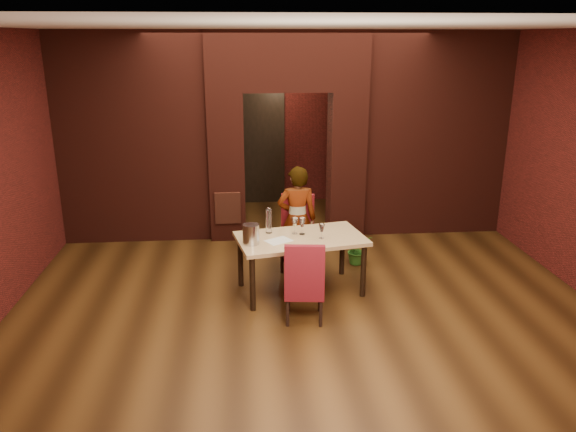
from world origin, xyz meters
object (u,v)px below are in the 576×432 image
at_px(wine_bucket, 251,234).
at_px(person_seated, 297,219).
at_px(wine_glass_c, 322,231).
at_px(chair_far, 297,233).
at_px(potted_plant, 357,250).
at_px(dining_table, 301,264).
at_px(chair_near, 304,280).
at_px(wine_glass_a, 295,226).
at_px(wine_glass_b, 302,226).
at_px(water_bottle, 269,220).

bearing_deg(wine_bucket, person_seated, 54.13).
distance_m(wine_glass_c, wine_bucket, 0.88).
distance_m(chair_far, potted_plant, 0.92).
bearing_deg(dining_table, person_seated, 77.09).
bearing_deg(dining_table, chair_near, -103.97).
distance_m(wine_glass_a, wine_glass_b, 0.10).
bearing_deg(dining_table, potted_plant, 31.98).
bearing_deg(person_seated, chair_far, -94.72).
bearing_deg(chair_near, chair_far, -86.32).
distance_m(wine_glass_b, wine_glass_c, 0.28).
bearing_deg(chair_far, wine_glass_a, -89.62).
distance_m(chair_near, wine_glass_c, 0.81).
height_order(chair_far, water_bottle, water_bottle).
bearing_deg(potted_plant, wine_glass_c, -125.56).
distance_m(chair_far, wine_glass_b, 0.73).
bearing_deg(chair_near, wine_glass_b, -88.13).
bearing_deg(wine_bucket, water_bottle, 58.48).
distance_m(chair_far, water_bottle, 0.80).
height_order(wine_glass_a, potted_plant, wine_glass_a).
relative_size(person_seated, wine_bucket, 6.03).
height_order(dining_table, chair_near, chair_near).
height_order(chair_near, water_bottle, water_bottle).
relative_size(chair_far, wine_glass_a, 4.92).
height_order(chair_near, wine_bucket, wine_bucket).
xyz_separation_m(wine_glass_b, water_bottle, (-0.41, 0.09, 0.06)).
distance_m(dining_table, water_bottle, 0.68).
xyz_separation_m(wine_glass_a, potted_plant, (0.96, 0.70, -0.62)).
height_order(person_seated, wine_bucket, person_seated).
xyz_separation_m(person_seated, potted_plant, (0.87, 0.14, -0.53)).
distance_m(wine_glass_c, potted_plant, 1.27).
height_order(chair_far, wine_glass_a, chair_far).
height_order(dining_table, potted_plant, dining_table).
relative_size(dining_table, wine_bucket, 6.38).
distance_m(chair_near, wine_glass_a, 0.94).
relative_size(dining_table, chair_far, 1.53).
distance_m(chair_far, wine_glass_c, 0.91).
bearing_deg(wine_glass_c, dining_table, 164.93).
bearing_deg(person_seated, chair_near, 87.77).
distance_m(wine_glass_c, water_bottle, 0.69).
bearing_deg(wine_glass_b, chair_near, -94.34).
height_order(wine_glass_b, water_bottle, water_bottle).
xyz_separation_m(dining_table, potted_plant, (0.90, 0.84, -0.16)).
xyz_separation_m(wine_bucket, potted_plant, (1.52, 1.03, -0.64)).
bearing_deg(potted_plant, water_bottle, -153.30).
relative_size(wine_glass_b, water_bottle, 0.65).
bearing_deg(chair_far, wine_glass_c, -66.01).
xyz_separation_m(dining_table, water_bottle, (-0.39, 0.19, 0.53)).
distance_m(person_seated, wine_glass_a, 0.58).
bearing_deg(wine_glass_b, water_bottle, 167.72).
height_order(chair_near, person_seated, person_seated).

